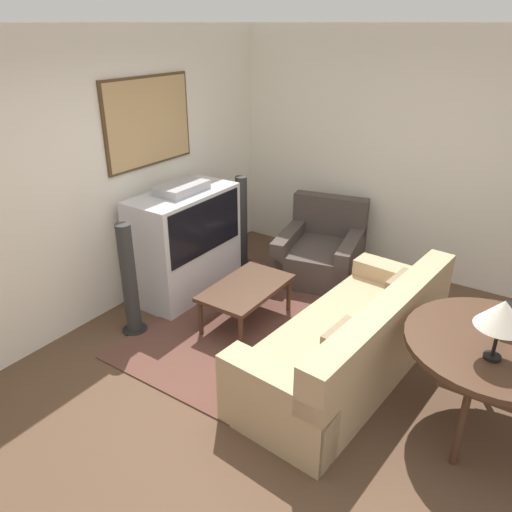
{
  "coord_description": "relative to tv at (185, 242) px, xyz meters",
  "views": [
    {
      "loc": [
        -2.82,
        -1.64,
        2.71
      ],
      "look_at": [
        0.62,
        0.68,
        0.75
      ],
      "focal_mm": 35.0,
      "sensor_mm": 36.0,
      "label": 1
    }
  ],
  "objects": [
    {
      "name": "ground_plane",
      "position": [
        -0.79,
        -1.7,
        -0.58
      ],
      "size": [
        12.0,
        12.0,
        0.0
      ],
      "primitive_type": "plane",
      "color": "brown"
    },
    {
      "name": "wall_back",
      "position": [
        -0.77,
        0.43,
        0.78
      ],
      "size": [
        12.0,
        0.1,
        2.7
      ],
      "color": "silver",
      "rests_on": "ground_plane"
    },
    {
      "name": "mantel_clock",
      "position": [
        -0.2,
        -3.13,
        0.27
      ],
      "size": [
        0.18,
        0.1,
        0.18
      ],
      "color": "black",
      "rests_on": "console_table"
    },
    {
      "name": "speaker_tower_left",
      "position": [
        -0.89,
        -0.1,
        -0.06
      ],
      "size": [
        0.24,
        0.24,
        1.1
      ],
      "color": "black",
      "rests_on": "ground_plane"
    },
    {
      "name": "coffee_table",
      "position": [
        -0.17,
        -0.91,
        -0.22
      ],
      "size": [
        0.94,
        0.56,
        0.41
      ],
      "color": "#472D1E",
      "rests_on": "ground_plane"
    },
    {
      "name": "speaker_tower_right",
      "position": [
        0.89,
        -0.1,
        -0.06
      ],
      "size": [
        0.24,
        0.24,
        1.1
      ],
      "color": "black",
      "rests_on": "ground_plane"
    },
    {
      "name": "couch",
      "position": [
        -0.33,
        -2.08,
        -0.29
      ],
      "size": [
        2.29,
        1.07,
        0.81
      ],
      "rotation": [
        0.0,
        0.0,
        3.06
      ],
      "color": "tan",
      "rests_on": "ground_plane"
    },
    {
      "name": "console_table",
      "position": [
        -0.4,
        -3.13,
        0.11
      ],
      "size": [
        1.21,
        1.21,
        0.76
      ],
      "color": "#472D1E",
      "rests_on": "ground_plane"
    },
    {
      "name": "table_lamp",
      "position": [
        -0.61,
        -3.13,
        0.5
      ],
      "size": [
        0.31,
        0.31,
        0.42
      ],
      "color": "black",
      "rests_on": "console_table"
    },
    {
      "name": "area_rug",
      "position": [
        -0.16,
        -0.97,
        -0.58
      ],
      "size": [
        2.49,
        1.67,
        0.01
      ],
      "color": "brown",
      "rests_on": "ground_plane"
    },
    {
      "name": "armchair",
      "position": [
        1.18,
        -1.02,
        -0.31
      ],
      "size": [
        1.14,
        1.06,
        0.86
      ],
      "rotation": [
        0.0,
        0.0,
        -1.37
      ],
      "color": "#473D38",
      "rests_on": "ground_plane"
    },
    {
      "name": "wall_right",
      "position": [
        1.84,
        -1.7,
        0.77
      ],
      "size": [
        0.06,
        12.0,
        2.7
      ],
      "color": "silver",
      "rests_on": "ground_plane"
    },
    {
      "name": "tv",
      "position": [
        0.0,
        0.0,
        0.0
      ],
      "size": [
        1.19,
        0.6,
        1.23
      ],
      "color": "silver",
      "rests_on": "ground_plane"
    }
  ]
}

